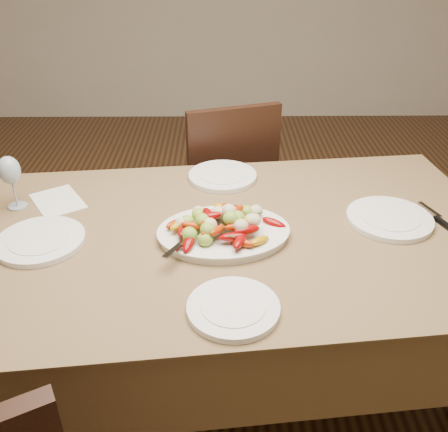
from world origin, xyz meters
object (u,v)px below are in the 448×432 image
plate_near (233,308)px  chair_far (221,187)px  plate_right (389,219)px  dining_table (224,320)px  serving_platter (224,234)px  plate_far (223,176)px  wine_glass (12,181)px  plate_left (40,241)px

plate_near → chair_far: bearing=91.2°
plate_right → dining_table: bearing=-173.4°
serving_platter → plate_far: serving_platter is taller
plate_far → plate_near: bearing=-88.3°
chair_far → plate_right: 1.01m
wine_glass → plate_left: bearing=-56.8°
serving_platter → wine_glass: (-0.73, 0.20, 0.09)m
plate_right → plate_far: same height
plate_right → plate_far: (-0.56, 0.33, 0.00)m
serving_platter → plate_left: serving_platter is taller
dining_table → plate_near: size_ratio=7.55×
chair_far → serving_platter: 0.93m
chair_far → plate_far: chair_far is taller
dining_table → plate_right: plate_right is taller
chair_far → plate_right: size_ratio=3.34×
plate_near → wine_glass: 0.93m
plate_left → wine_glass: 0.29m
plate_near → plate_left: bearing=151.8°
plate_far → plate_near: (0.02, -0.77, 0.00)m
plate_left → wine_glass: bearing=123.2°
dining_table → wine_glass: wine_glass is taller
wine_glass → chair_far: bearing=43.3°
dining_table → plate_near: bearing=-86.9°
serving_platter → plate_right: bearing=9.5°
chair_far → plate_left: bearing=40.6°
plate_far → chair_far: bearing=90.5°
chair_far → plate_left: chair_far is taller
chair_far → plate_near: bearing=73.9°
plate_far → plate_near: same height
plate_right → plate_near: same height
plate_right → plate_far: bearing=149.8°
plate_far → wine_glass: wine_glass is taller
chair_far → serving_platter: (0.00, -0.88, 0.30)m
plate_left → plate_right: size_ratio=0.97×
plate_left → plate_far: bearing=38.0°
plate_left → dining_table: bearing=5.7°
plate_left → chair_far: bearing=57.9°
dining_table → plate_right: 0.68m
dining_table → serving_platter: serving_platter is taller
plate_far → wine_glass: (-0.73, -0.22, 0.09)m
chair_far → plate_near: (0.03, -1.23, 0.29)m
plate_left → plate_right: (1.13, 0.12, 0.00)m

